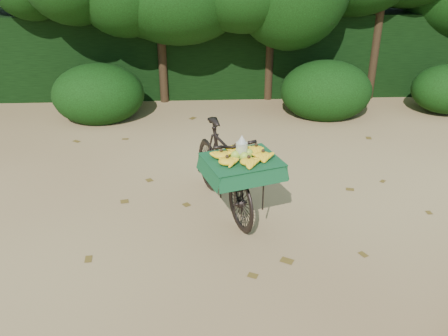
{
  "coord_description": "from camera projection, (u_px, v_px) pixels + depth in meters",
  "views": [
    {
      "loc": [
        -1.01,
        -4.76,
        3.22
      ],
      "look_at": [
        -0.75,
        0.27,
        0.79
      ],
      "focal_mm": 38.0,
      "sensor_mm": 36.0,
      "label": 1
    }
  ],
  "objects": [
    {
      "name": "hedge_backdrop",
      "position": [
        243.0,
        51.0,
        11.01
      ],
      "size": [
        26.0,
        1.8,
        1.8
      ],
      "primitive_type": "cube",
      "color": "black",
      "rests_on": "ground"
    },
    {
      "name": "leaf_litter",
      "position": [
        279.0,
        207.0,
        6.31
      ],
      "size": [
        7.0,
        7.3,
        0.01
      ],
      "primitive_type": null,
      "color": "#553F16",
      "rests_on": "ground"
    },
    {
      "name": "vendor_bicycle",
      "position": [
        224.0,
        168.0,
        6.05
      ],
      "size": [
        1.25,
        2.02,
        1.16
      ],
      "rotation": [
        0.0,
        0.0,
        0.32
      ],
      "color": "black",
      "rests_on": "ground"
    },
    {
      "name": "bush_clumps",
      "position": [
        276.0,
        94.0,
        9.43
      ],
      "size": [
        8.8,
        1.7,
        0.9
      ],
      "primitive_type": null,
      "color": "black",
      "rests_on": "ground"
    },
    {
      "name": "tree_row",
      "position": [
        216.0,
        5.0,
        9.78
      ],
      "size": [
        14.5,
        2.0,
        4.0
      ],
      "primitive_type": null,
      "color": "black",
      "rests_on": "ground"
    },
    {
      "name": "ground",
      "position": [
        287.0,
        235.0,
        5.73
      ],
      "size": [
        80.0,
        80.0,
        0.0
      ],
      "primitive_type": "plane",
      "color": "tan",
      "rests_on": "ground"
    }
  ]
}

